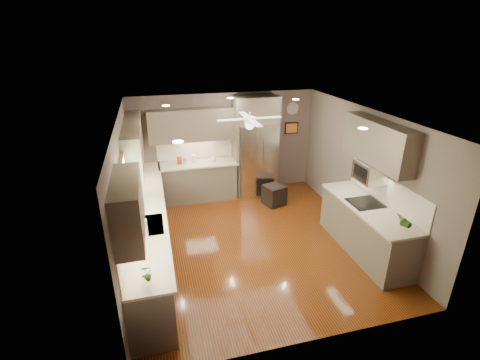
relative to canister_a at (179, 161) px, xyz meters
name	(u,v)px	position (x,y,z in m)	size (l,w,h in m)	color
floor	(253,241)	(1.15, -2.23, -1.02)	(5.00, 5.00, 0.00)	#451309
ceiling	(255,116)	(1.15, -2.23, 1.48)	(5.00, 5.00, 0.00)	white
wall_back	(225,144)	(1.15, 0.27, 0.23)	(4.50, 4.50, 0.00)	brown
wall_front	(314,264)	(1.15, -4.73, 0.23)	(4.50, 4.50, 0.00)	brown
wall_left	(126,197)	(-1.10, -2.23, 0.23)	(5.00, 5.00, 0.00)	brown
wall_right	(362,172)	(3.40, -2.23, 0.23)	(5.00, 5.00, 0.00)	brown
canister_a	(179,161)	(0.00, 0.00, 0.00)	(0.11, 0.11, 0.18)	maroon
canister_b	(185,161)	(0.12, -0.05, -0.01)	(0.09, 0.09, 0.14)	silver
canister_c	(194,159)	(0.34, -0.01, 0.01)	(0.12, 0.12, 0.20)	beige
soap_bottle	(138,205)	(-0.93, -2.15, 0.01)	(0.08, 0.08, 0.18)	white
potted_plant_left	(146,273)	(-0.81, -4.16, 0.06)	(0.15, 0.10, 0.28)	#2E621C
potted_plant_right	(402,221)	(3.07, -3.88, 0.08)	(0.17, 0.14, 0.31)	#2E621C
bowl	(213,161)	(0.78, -0.06, -0.05)	(0.21, 0.21, 0.05)	beige
left_run	(148,229)	(-0.81, -2.08, -0.54)	(0.65, 4.70, 1.45)	brown
back_run	(199,180)	(0.42, -0.03, -0.54)	(1.85, 0.65, 1.45)	brown
uppers	(206,143)	(0.41, -1.52, 0.85)	(4.50, 4.70, 0.95)	brown
window	(124,193)	(-1.07, -2.73, 0.53)	(0.05, 1.12, 0.92)	#BFF2B2
sink	(148,227)	(-0.78, -2.73, -0.11)	(0.50, 0.70, 0.32)	silver
refrigerator	(256,149)	(1.85, -0.07, 0.17)	(1.06, 0.75, 2.45)	silver
right_run	(366,227)	(3.08, -3.03, -0.54)	(0.70, 2.20, 1.45)	brown
microwave	(370,172)	(3.17, -2.78, 0.46)	(0.43, 0.55, 0.34)	silver
ceiling_fan	(250,121)	(1.15, -1.93, 1.31)	(1.18, 1.18, 0.32)	white
recessed_lights	(246,111)	(1.11, -1.83, 1.47)	(2.84, 3.14, 0.01)	white
wall_clock	(293,108)	(2.90, 0.25, 1.03)	(0.30, 0.03, 0.30)	white
framed_print	(291,128)	(2.90, 0.25, 0.53)	(0.36, 0.03, 0.30)	black
stool	(274,195)	(2.11, -0.80, -0.78)	(0.56, 0.56, 0.50)	black
paper_towel	(144,228)	(-0.83, -3.07, 0.06)	(0.12, 0.12, 0.30)	white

